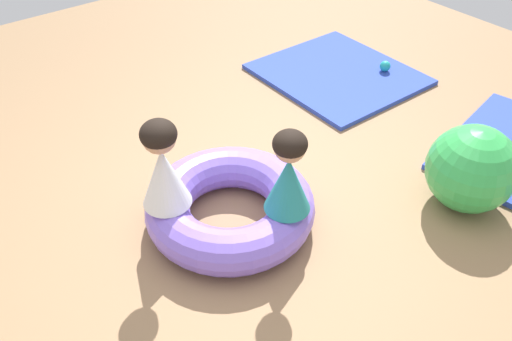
{
  "coord_description": "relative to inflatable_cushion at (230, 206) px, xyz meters",
  "views": [
    {
      "loc": [
        1.85,
        -1.29,
        2.33
      ],
      "look_at": [
        -0.11,
        0.26,
        0.31
      ],
      "focal_mm": 37.26,
      "sensor_mm": 36.0,
      "label": 1
    }
  ],
  "objects": [
    {
      "name": "child_in_white",
      "position": [
        -0.13,
        -0.34,
        0.4
      ],
      "size": [
        0.39,
        0.39,
        0.55
      ],
      "rotation": [
        0.0,
        0.0,
        3.69
      ],
      "color": "white",
      "rests_on": "inflatable_cushion"
    },
    {
      "name": "ground_plane",
      "position": [
        0.11,
        -0.06,
        -0.14
      ],
      "size": [
        8.0,
        8.0,
        0.0
      ],
      "primitive_type": "plane",
      "color": "#93704C"
    },
    {
      "name": "inflatable_cushion",
      "position": [
        0.0,
        0.0,
        0.0
      ],
      "size": [
        1.03,
        1.03,
        0.27
      ],
      "primitive_type": "torus",
      "color": "#8466E0",
      "rests_on": "ground"
    },
    {
      "name": "exercise_ball_large",
      "position": [
        0.78,
        1.28,
        0.14
      ],
      "size": [
        0.56,
        0.56,
        0.56
      ],
      "primitive_type": "sphere",
      "color": "green",
      "rests_on": "ground"
    },
    {
      "name": "play_ball_green",
      "position": [
        0.44,
        1.96,
        -0.05
      ],
      "size": [
        0.09,
        0.09,
        0.09
      ],
      "primitive_type": "sphere",
      "color": "green",
      "rests_on": "gym_mat_center_rear"
    },
    {
      "name": "gym_mat_near_left",
      "position": [
        -0.91,
        1.84,
        -0.12
      ],
      "size": [
        1.3,
        1.2,
        0.04
      ],
      "primitive_type": "cube",
      "rotation": [
        0.0,
        0.0,
        -0.01
      ],
      "color": "#2D47B7",
      "rests_on": "ground"
    },
    {
      "name": "play_ball_teal",
      "position": [
        -0.67,
        2.19,
        -0.05
      ],
      "size": [
        0.09,
        0.09,
        0.09
      ],
      "primitive_type": "sphere",
      "color": "teal",
      "rests_on": "gym_mat_near_left"
    },
    {
      "name": "child_in_teal",
      "position": [
        0.33,
        0.16,
        0.39
      ],
      "size": [
        0.38,
        0.38,
        0.52
      ],
      "rotation": [
        0.0,
        0.0,
        0.78
      ],
      "color": "teal",
      "rests_on": "inflatable_cushion"
    }
  ]
}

